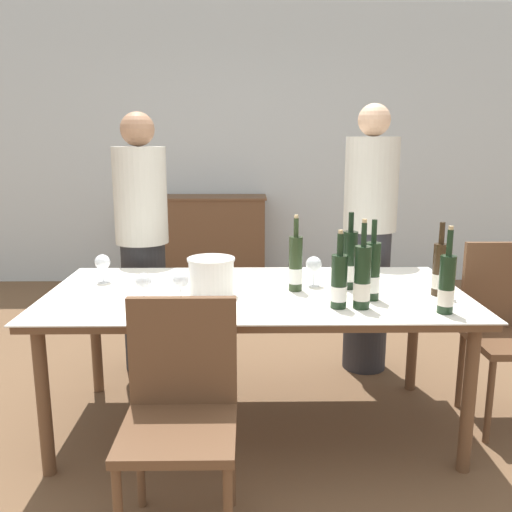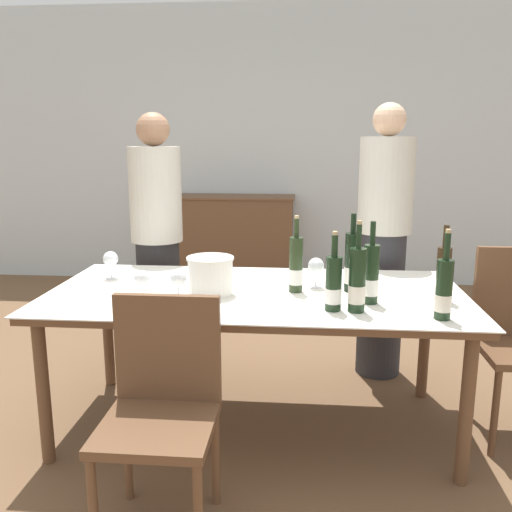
% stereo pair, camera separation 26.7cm
% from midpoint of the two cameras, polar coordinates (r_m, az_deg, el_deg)
% --- Properties ---
extents(ground_plane, '(12.00, 12.00, 0.00)m').
position_cam_midpoint_polar(ground_plane, '(3.00, -2.67, -17.38)').
color(ground_plane, brown).
extents(back_wall, '(8.00, 0.10, 2.80)m').
position_cam_midpoint_polar(back_wall, '(5.67, -1.82, 11.33)').
color(back_wall, silver).
rests_on(back_wall, ground_plane).
extents(sideboard_cabinet, '(1.23, 0.46, 0.93)m').
position_cam_midpoint_polar(sideboard_cabinet, '(5.50, -6.75, 1.44)').
color(sideboard_cabinet, brown).
rests_on(sideboard_cabinet, ground_plane).
extents(dining_table, '(2.07, 1.02, 0.74)m').
position_cam_midpoint_polar(dining_table, '(2.73, -2.81, -4.94)').
color(dining_table, brown).
rests_on(dining_table, ground_plane).
extents(ice_bucket, '(0.23, 0.23, 0.18)m').
position_cam_midpoint_polar(ice_bucket, '(2.64, -7.63, -2.08)').
color(ice_bucket, white).
rests_on(ice_bucket, dining_table).
extents(wine_bottle_0, '(0.08, 0.08, 0.41)m').
position_cam_midpoint_polar(wine_bottle_0, '(2.43, 8.05, -2.46)').
color(wine_bottle_0, black).
rests_on(wine_bottle_0, dining_table).
extents(wine_bottle_1, '(0.07, 0.07, 0.36)m').
position_cam_midpoint_polar(wine_bottle_1, '(2.72, 16.11, -1.49)').
color(wine_bottle_1, '#332314').
rests_on(wine_bottle_1, dining_table).
extents(wine_bottle_2, '(0.07, 0.07, 0.38)m').
position_cam_midpoint_polar(wine_bottle_2, '(2.69, 1.36, -0.99)').
color(wine_bottle_2, '#28381E').
rests_on(wine_bottle_2, dining_table).
extents(wine_bottle_3, '(0.07, 0.07, 0.38)m').
position_cam_midpoint_polar(wine_bottle_3, '(2.57, 9.26, -1.78)').
color(wine_bottle_3, black).
rests_on(wine_bottle_3, dining_table).
extents(wine_bottle_4, '(0.07, 0.07, 0.36)m').
position_cam_midpoint_polar(wine_bottle_4, '(2.43, 5.64, -2.81)').
color(wine_bottle_4, black).
rests_on(wine_bottle_4, dining_table).
extents(wine_bottle_5, '(0.07, 0.07, 0.39)m').
position_cam_midpoint_polar(wine_bottle_5, '(2.45, 16.52, -3.00)').
color(wine_bottle_5, black).
rests_on(wine_bottle_5, dining_table).
extents(wine_bottle_6, '(0.07, 0.07, 0.39)m').
position_cam_midpoint_polar(wine_bottle_6, '(2.75, 7.12, -0.63)').
color(wine_bottle_6, black).
rests_on(wine_bottle_6, dining_table).
extents(wine_glass_0, '(0.07, 0.07, 0.13)m').
position_cam_midpoint_polar(wine_glass_0, '(2.99, 8.11, -0.72)').
color(wine_glass_0, white).
rests_on(wine_glass_0, dining_table).
extents(wine_glass_1, '(0.08, 0.08, 0.14)m').
position_cam_midpoint_polar(wine_glass_1, '(2.59, -14.69, -2.74)').
color(wine_glass_1, white).
rests_on(wine_glass_1, dining_table).
extents(wine_glass_2, '(0.08, 0.08, 0.16)m').
position_cam_midpoint_polar(wine_glass_2, '(2.79, 3.38, -1.00)').
color(wine_glass_2, white).
rests_on(wine_glass_2, dining_table).
extents(wine_glass_3, '(0.08, 0.08, 0.14)m').
position_cam_midpoint_polar(wine_glass_3, '(2.57, -10.94, -2.63)').
color(wine_glass_3, white).
rests_on(wine_glass_3, dining_table).
extents(wine_glass_4, '(0.08, 0.08, 0.15)m').
position_cam_midpoint_polar(wine_glass_4, '(3.00, -18.35, -0.71)').
color(wine_glass_4, white).
rests_on(wine_glass_4, dining_table).
extents(chair_near_front, '(0.42, 0.42, 0.89)m').
position_cam_midpoint_polar(chair_near_front, '(2.14, -11.63, -14.91)').
color(chair_near_front, brown).
rests_on(chair_near_front, ground_plane).
extents(chair_right_end, '(0.42, 0.42, 0.95)m').
position_cam_midpoint_polar(chair_right_end, '(3.11, 22.73, -6.35)').
color(chair_right_end, brown).
rests_on(chair_right_end, ground_plane).
extents(person_host, '(0.33, 0.33, 1.65)m').
position_cam_midpoint_polar(person_host, '(3.54, -13.99, 1.16)').
color(person_host, '#262628').
rests_on(person_host, ground_plane).
extents(person_guest_left, '(0.33, 0.33, 1.70)m').
position_cam_midpoint_polar(person_guest_left, '(3.47, 9.66, 1.56)').
color(person_guest_left, '#2D2D33').
rests_on(person_guest_left, ground_plane).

